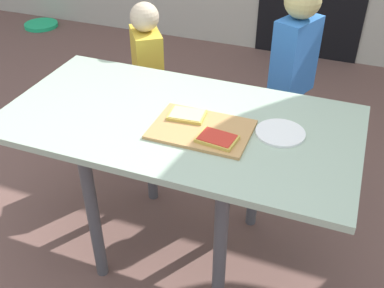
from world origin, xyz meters
TOP-DOWN VIEW (x-y plane):
  - ground_plane at (0.00, 0.00)m, footprint 16.00×16.00m
  - dining_table at (0.00, 0.00)m, footprint 1.45×0.76m
  - cutting_board at (0.12, -0.05)m, footprint 0.38×0.27m
  - pizza_slice_far_left at (0.04, 0.01)m, footprint 0.15×0.12m
  - pizza_slice_near_right at (0.20, -0.11)m, footprint 0.15×0.12m
  - plate_white_right at (0.41, 0.04)m, footprint 0.19×0.19m
  - child_left at (-0.43, 0.60)m, footprint 0.25×0.28m
  - child_right at (0.33, 0.77)m, footprint 0.22×0.28m
  - garden_hose_coil at (-2.47, 2.25)m, footprint 0.34×0.34m

SIDE VIEW (x-z plane):
  - ground_plane at x=0.00m, z-range 0.00..0.00m
  - garden_hose_coil at x=-2.47m, z-range 0.00..0.04m
  - child_left at x=-0.43m, z-range 0.06..1.05m
  - child_right at x=0.33m, z-range 0.10..1.23m
  - dining_table at x=0.00m, z-range 0.28..1.04m
  - plate_white_right at x=0.41m, z-range 0.75..0.76m
  - cutting_board at x=0.12m, z-range 0.75..0.77m
  - pizza_slice_far_left at x=0.04m, z-range 0.77..0.78m
  - pizza_slice_near_right at x=0.20m, z-range 0.77..0.78m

